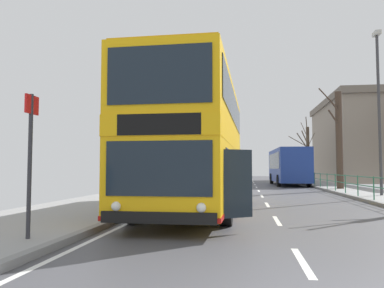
% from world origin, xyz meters
% --- Properties ---
extents(double_decker_bus_main, '(3.25, 10.70, 4.30)m').
position_xyz_m(double_decker_bus_main, '(-2.50, 9.32, 2.25)').
color(double_decker_bus_main, '#F4B20F').
rests_on(double_decker_bus_main, ground).
extents(background_bus_far_lane, '(2.81, 9.75, 3.09)m').
position_xyz_m(background_bus_far_lane, '(2.87, 30.93, 1.69)').
color(background_bus_far_lane, navy).
rests_on(background_bus_far_lane, ground).
extents(pedestrian_railing_far_kerb, '(0.05, 32.46, 0.98)m').
position_xyz_m(pedestrian_railing_far_kerb, '(4.45, 18.03, 0.81)').
color(pedestrian_railing_far_kerb, '#236B4C').
rests_on(pedestrian_railing_far_kerb, ground).
extents(bus_stop_sign_near, '(0.08, 0.44, 2.73)m').
position_xyz_m(bus_stop_sign_near, '(-4.91, 3.16, 1.82)').
color(bus_stop_sign_near, '#2D2D33').
rests_on(bus_stop_sign_near, ground).
extents(street_lamp_far_side, '(0.28, 0.60, 8.18)m').
position_xyz_m(street_lamp_far_side, '(5.75, 16.44, 4.85)').
color(street_lamp_far_side, '#38383D').
rests_on(street_lamp_far_side, ground).
extents(bare_tree_far_01, '(1.77, 2.80, 6.68)m').
position_xyz_m(bare_tree_far_01, '(5.28, 22.79, 3.43)').
color(bare_tree_far_01, '#423328').
rests_on(bare_tree_far_01, ground).
extents(bare_tree_far_02, '(2.44, 3.61, 6.59)m').
position_xyz_m(bare_tree_far_02, '(5.63, 38.01, 3.23)').
color(bare_tree_far_02, brown).
rests_on(bare_tree_far_02, ground).
extents(background_building_01, '(12.16, 17.43, 9.25)m').
position_xyz_m(background_building_01, '(14.18, 42.59, 4.65)').
color(background_building_01, gray).
rests_on(background_building_01, ground).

